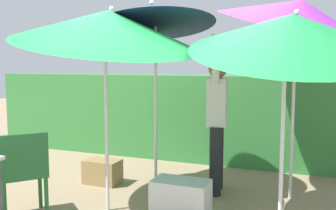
% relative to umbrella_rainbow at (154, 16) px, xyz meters
% --- Properties ---
extents(hedge_row, '(8.00, 0.70, 1.37)m').
position_rel_umbrella_rainbow_xyz_m(hedge_row, '(0.29, 1.75, -1.42)').
color(hedge_row, '#38843D').
rests_on(hedge_row, ground_plane).
extents(umbrella_rainbow, '(1.48, 1.46, 2.41)m').
position_rel_umbrella_rainbow_xyz_m(umbrella_rainbow, '(0.00, 0.00, 0.00)').
color(umbrella_rainbow, silver).
rests_on(umbrella_rainbow, ground_plane).
extents(umbrella_orange, '(1.84, 1.80, 2.27)m').
position_rel_umbrella_rainbow_xyz_m(umbrella_orange, '(1.57, -0.62, -0.29)').
color(umbrella_orange, silver).
rests_on(umbrella_orange, ground_plane).
extents(umbrella_yellow, '(1.99, 1.94, 2.37)m').
position_rel_umbrella_rainbow_xyz_m(umbrella_yellow, '(-0.19, -0.70, -0.19)').
color(umbrella_yellow, silver).
rests_on(umbrella_yellow, ground_plane).
extents(umbrella_navy, '(1.84, 1.79, 2.59)m').
position_rel_umbrella_rainbow_xyz_m(umbrella_navy, '(1.57, 0.41, -0.01)').
color(umbrella_navy, silver).
rests_on(umbrella_navy, ground_plane).
extents(person_vendor, '(0.27, 0.56, 1.88)m').
position_rel_umbrella_rainbow_xyz_m(person_vendor, '(0.70, 0.28, -1.17)').
color(person_vendor, black).
rests_on(person_vendor, ground_plane).
extents(chair_plastic, '(0.62, 0.62, 0.89)m').
position_rel_umbrella_rainbow_xyz_m(chair_plastic, '(-0.86, -1.24, -1.59)').
color(chair_plastic, '#236633').
rests_on(chair_plastic, ground_plane).
extents(cooler_box, '(0.58, 0.34, 0.36)m').
position_rel_umbrella_rainbow_xyz_m(cooler_box, '(0.54, -0.54, -1.92)').
color(cooler_box, silver).
rests_on(cooler_box, ground_plane).
extents(crate_cardboard, '(0.45, 0.29, 0.31)m').
position_rel_umbrella_rainbow_xyz_m(crate_cardboard, '(-0.75, 0.04, -1.95)').
color(crate_cardboard, '#9E7A4C').
rests_on(crate_cardboard, ground_plane).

